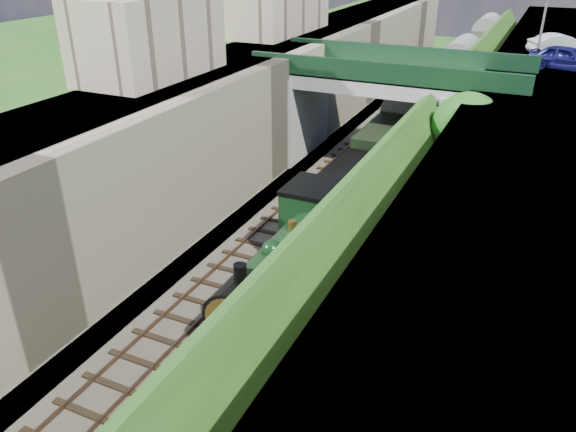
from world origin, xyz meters
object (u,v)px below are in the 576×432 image
Objects in this scene: tender at (351,199)px; lamppost at (547,7)px; car_blue at (567,58)px; car_silver at (560,44)px; tree at (469,130)px; locomotive at (291,263)px; road_bridge at (397,107)px.

lamppost is at bearing 65.70° from tender.
car_blue is at bearing -52.08° from lamppost.
tender is at bearing -114.30° from lamppost.
car_silver is at bearing 69.26° from lamppost.
car_silver is at bearing 76.49° from tree.
tree is 12.78m from locomotive.
tender is (-6.97, -15.43, -7.95)m from lamppost.
tender is at bearing -88.36° from road_bridge.
tree is 15.05m from car_silver.
road_bridge is 16.44m from locomotive.
lamppost is 1.41× the size of car_blue.
car_blue is (3.93, 9.09, 2.33)m from tree.
tender is at bearing 163.76° from car_blue.
road_bridge reaches higher than locomotive.
lamppost is at bearing 78.66° from tree.
tender is at bearing 90.00° from locomotive.
road_bridge is at bearing 110.05° from car_silver.
car_blue is 0.71× the size of tender.
car_blue is at bearing 155.90° from car_silver.
tree reaches higher than tender.
car_silver is (8.44, 9.72, 2.85)m from road_bridge.
lamppost is 1.00× the size of tender.
tree is at bearing 67.80° from locomotive.
lamppost is at bearing 130.28° from car_silver.
lamppost reaches higher than road_bridge.
tree is at bearing 41.62° from tender.
tender is (-8.19, -18.65, -5.31)m from car_silver.
road_bridge is 13.19m from car_silver.
tender is at bearing 127.32° from car_silver.
tree is 1.60× the size of car_silver.
lamppost is at bearing 41.99° from road_bridge.
tender is (-4.71, -4.19, -3.03)m from tree.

